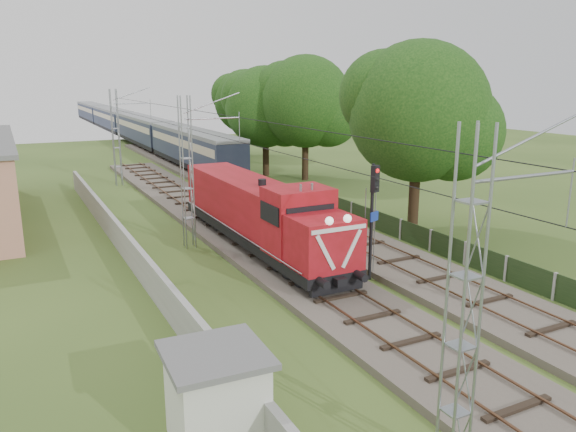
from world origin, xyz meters
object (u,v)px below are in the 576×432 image
locomotive (259,212)px  signal_post (373,202)px  coach_rake (125,123)px  relay_hut (217,398)px

locomotive → signal_post: bearing=-66.2°
coach_rake → relay_hut: 75.11m
locomotive → relay_hut: bearing=-117.7°
coach_rake → signal_post: 66.20m
signal_post → relay_hut: bearing=-142.0°
locomotive → coach_rake: locomotive is taller
locomotive → signal_post: 6.92m
locomotive → coach_rake: size_ratio=0.18×
locomotive → relay_hut: size_ratio=6.28×
signal_post → relay_hut: 13.07m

